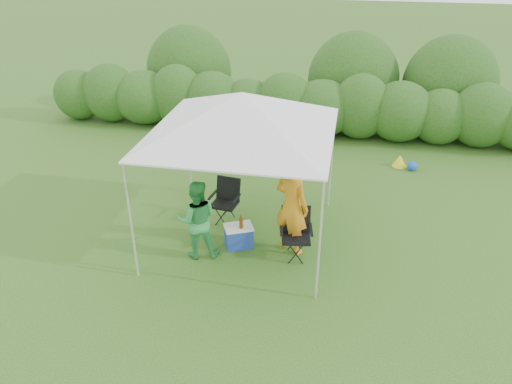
% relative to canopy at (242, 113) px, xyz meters
% --- Properties ---
extents(ground, '(70.00, 70.00, 0.00)m').
position_rel_canopy_xyz_m(ground, '(0.00, -0.50, -2.46)').
color(ground, '#3B6720').
extents(hedge, '(14.11, 1.53, 1.80)m').
position_rel_canopy_xyz_m(hedge, '(0.10, 5.50, -1.64)').
color(hedge, '#2C571B').
rests_on(hedge, ground).
extents(canopy, '(3.10, 3.10, 2.83)m').
position_rel_canopy_xyz_m(canopy, '(0.00, 0.00, 0.00)').
color(canopy, silver).
rests_on(canopy, ground).
extents(chair_right, '(0.62, 0.58, 0.91)m').
position_rel_canopy_xyz_m(chair_right, '(1.03, -0.36, -1.95)').
color(chair_right, black).
rests_on(chair_right, ground).
extents(chair_left, '(0.60, 0.55, 0.88)m').
position_rel_canopy_xyz_m(chair_left, '(-0.47, 0.58, -1.97)').
color(chair_left, black).
rests_on(chair_left, ground).
extents(man, '(0.80, 0.71, 1.83)m').
position_rel_canopy_xyz_m(man, '(0.92, -0.25, -1.55)').
color(man, orange).
rests_on(man, ground).
extents(woman, '(0.84, 0.73, 1.47)m').
position_rel_canopy_xyz_m(woman, '(-0.66, -0.71, -1.73)').
color(woman, green).
rests_on(woman, ground).
extents(cooler, '(0.61, 0.55, 0.42)m').
position_rel_canopy_xyz_m(cooler, '(-0.02, -0.31, -2.25)').
color(cooler, '#203C96').
rests_on(cooler, ground).
extents(bottle, '(0.07, 0.07, 0.26)m').
position_rel_canopy_xyz_m(bottle, '(0.04, -0.35, -1.91)').
color(bottle, '#592D0C').
rests_on(bottle, cooler).
extents(lawn_toy, '(0.58, 0.49, 0.29)m').
position_rel_canopy_xyz_m(lawn_toy, '(3.17, 3.76, -2.32)').
color(lawn_toy, yellow).
rests_on(lawn_toy, ground).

